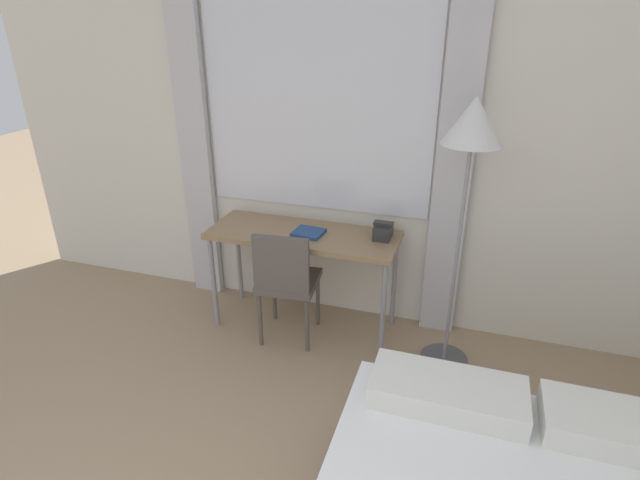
{
  "coord_description": "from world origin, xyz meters",
  "views": [
    {
      "loc": [
        0.83,
        -0.12,
        2.18
      ],
      "look_at": [
        -0.0,
        2.51,
        0.92
      ],
      "focal_mm": 28.0,
      "sensor_mm": 36.0,
      "label": 1
    }
  ],
  "objects_px": {
    "standing_lamp": "(471,149)",
    "telephone": "(383,231)",
    "desk": "(303,241)",
    "desk_chair": "(286,278)",
    "book": "(309,232)"
  },
  "relations": [
    {
      "from": "telephone",
      "to": "desk",
      "type": "bearing_deg",
      "value": -171.69
    },
    {
      "from": "standing_lamp",
      "to": "telephone",
      "type": "height_order",
      "value": "standing_lamp"
    },
    {
      "from": "desk",
      "to": "standing_lamp",
      "type": "height_order",
      "value": "standing_lamp"
    },
    {
      "from": "book",
      "to": "standing_lamp",
      "type": "bearing_deg",
      "value": -6.67
    },
    {
      "from": "desk_chair",
      "to": "desk",
      "type": "bearing_deg",
      "value": 72.06
    },
    {
      "from": "standing_lamp",
      "to": "desk_chair",
      "type": "bearing_deg",
      "value": -175.53
    },
    {
      "from": "desk",
      "to": "desk_chair",
      "type": "bearing_deg",
      "value": -102.57
    },
    {
      "from": "desk_chair",
      "to": "standing_lamp",
      "type": "bearing_deg",
      "value": -0.89
    },
    {
      "from": "desk",
      "to": "book",
      "type": "height_order",
      "value": "book"
    },
    {
      "from": "desk",
      "to": "desk_chair",
      "type": "xyz_separation_m",
      "value": [
        -0.05,
        -0.22,
        -0.19
      ]
    },
    {
      "from": "book",
      "to": "telephone",
      "type": "bearing_deg",
      "value": 11.06
    },
    {
      "from": "desk_chair",
      "to": "telephone",
      "type": "height_order",
      "value": "telephone"
    },
    {
      "from": "desk_chair",
      "to": "standing_lamp",
      "type": "relative_size",
      "value": 0.49
    },
    {
      "from": "desk",
      "to": "telephone",
      "type": "distance_m",
      "value": 0.57
    },
    {
      "from": "standing_lamp",
      "to": "telephone",
      "type": "bearing_deg",
      "value": 156.76
    }
  ]
}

